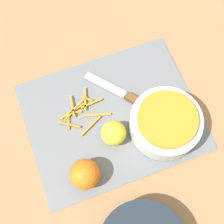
# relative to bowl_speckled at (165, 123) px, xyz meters

# --- Properties ---
(ground_plane) EXTENTS (4.00, 4.00, 0.00)m
(ground_plane) POSITION_rel_bowl_speckled_xyz_m (0.12, -0.08, -0.04)
(ground_plane) COLOR #9E754C
(cutting_board) EXTENTS (0.45, 0.36, 0.01)m
(cutting_board) POSITION_rel_bowl_speckled_xyz_m (0.12, -0.08, -0.04)
(cutting_board) COLOR slate
(cutting_board) RESTS_ON ground_plane
(bowl_speckled) EXTENTS (0.18, 0.18, 0.07)m
(bowl_speckled) POSITION_rel_bowl_speckled_xyz_m (0.00, 0.00, 0.00)
(bowl_speckled) COLOR silver
(bowl_speckled) RESTS_ON cutting_board
(knife) EXTENTS (0.16, 0.19, 0.02)m
(knife) POSITION_rel_bowl_speckled_xyz_m (0.04, -0.10, -0.03)
(knife) COLOR brown
(knife) RESTS_ON cutting_board
(orange_left) EXTENTS (0.07, 0.07, 0.07)m
(orange_left) POSITION_rel_bowl_speckled_xyz_m (0.23, 0.05, 0.00)
(orange_left) COLOR orange
(orange_left) RESTS_ON cutting_board
(lemon) EXTENTS (0.06, 0.06, 0.06)m
(lemon) POSITION_rel_bowl_speckled_xyz_m (0.13, -0.02, -0.00)
(lemon) COLOR yellow
(lemon) RESTS_ON cutting_board
(peel_pile) EXTENTS (0.14, 0.13, 0.01)m
(peel_pile) POSITION_rel_bowl_speckled_xyz_m (0.19, -0.12, -0.03)
(peel_pile) COLOR orange
(peel_pile) RESTS_ON cutting_board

